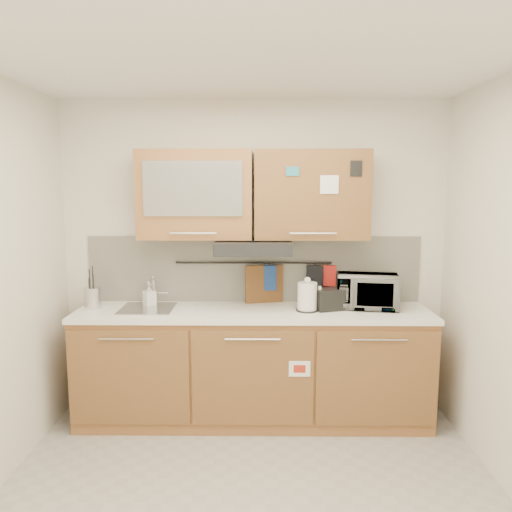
{
  "coord_description": "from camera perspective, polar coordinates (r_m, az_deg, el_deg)",
  "views": [
    {
      "loc": [
        0.06,
        -2.68,
        1.91
      ],
      "look_at": [
        0.02,
        1.05,
        1.37
      ],
      "focal_mm": 35.0,
      "sensor_mm": 36.0,
      "label": 1
    }
  ],
  "objects": [
    {
      "name": "oven_mitt",
      "position": [
        4.19,
        1.48,
        -2.5
      ],
      "size": [
        0.13,
        0.04,
        0.21
      ],
      "primitive_type": "cube",
      "rotation": [
        0.0,
        0.0,
        -0.08
      ],
      "color": "navy",
      "rests_on": "utensil_rail"
    },
    {
      "name": "base_cabinet",
      "position": [
        4.16,
        -0.31,
        -13.05
      ],
      "size": [
        2.8,
        0.64,
        0.88
      ],
      "color": "#A36D39",
      "rests_on": "floor"
    },
    {
      "name": "soap_bottle",
      "position": [
        4.19,
        -12.08,
        -4.37
      ],
      "size": [
        0.12,
        0.12,
        0.19
      ],
      "primitive_type": "imported",
      "rotation": [
        0.0,
        0.0,
        0.69
      ],
      "color": "#999999",
      "rests_on": "countertop"
    },
    {
      "name": "countertop",
      "position": [
        4.0,
        -0.32,
        -6.45
      ],
      "size": [
        2.82,
        0.62,
        0.04
      ],
      "primitive_type": "cube",
      "color": "white",
      "rests_on": "base_cabinet"
    },
    {
      "name": "backsplash",
      "position": [
        4.23,
        -0.26,
        -1.49
      ],
      "size": [
        2.8,
        0.02,
        0.56
      ],
      "primitive_type": "cube",
      "color": "silver",
      "rests_on": "countertop"
    },
    {
      "name": "microwave",
      "position": [
        4.15,
        12.62,
        -3.95
      ],
      "size": [
        0.53,
        0.4,
        0.27
      ],
      "primitive_type": "imported",
      "rotation": [
        0.0,
        0.0,
        -0.16
      ],
      "color": "#999999",
      "rests_on": "countertop"
    },
    {
      "name": "ceiling",
      "position": [
        2.77,
        -0.77,
        22.57
      ],
      "size": [
        3.2,
        3.2,
        0.0
      ],
      "primitive_type": "plane",
      "rotation": [
        3.14,
        0.0,
        0.0
      ],
      "color": "white",
      "rests_on": "wall_back"
    },
    {
      "name": "dark_pouch",
      "position": [
        4.22,
        6.73,
        -2.54
      ],
      "size": [
        0.14,
        0.04,
        0.22
      ],
      "primitive_type": "cube",
      "rotation": [
        0.0,
        0.0,
        -0.02
      ],
      "color": "black",
      "rests_on": "utensil_rail"
    },
    {
      "name": "utensil_rail",
      "position": [
        4.18,
        -0.27,
        -0.77
      ],
      "size": [
        1.3,
        0.02,
        0.02
      ],
      "primitive_type": "cylinder",
      "rotation": [
        0.0,
        1.57,
        0.0
      ],
      "color": "black",
      "rests_on": "backsplash"
    },
    {
      "name": "pot_holder",
      "position": [
        4.22,
        8.18,
        -2.24
      ],
      "size": [
        0.14,
        0.05,
        0.17
      ],
      "primitive_type": "cube",
      "rotation": [
        0.0,
        0.0,
        -0.22
      ],
      "color": "red",
      "rests_on": "utensil_rail"
    },
    {
      "name": "range_hood",
      "position": [
        3.96,
        -0.31,
        1.06
      ],
      "size": [
        0.6,
        0.46,
        0.1
      ],
      "primitive_type": "cube",
      "color": "black",
      "rests_on": "upper_cabinets"
    },
    {
      "name": "utensil_crock",
      "position": [
        4.26,
        -18.15,
        -4.5
      ],
      "size": [
        0.17,
        0.17,
        0.34
      ],
      "rotation": [
        0.0,
        0.0,
        0.34
      ],
      "color": "silver",
      "rests_on": "countertop"
    },
    {
      "name": "kettle",
      "position": [
        3.96,
        5.89,
        -4.73
      ],
      "size": [
        0.2,
        0.18,
        0.27
      ],
      "rotation": [
        0.0,
        0.0,
        0.05
      ],
      "color": "silver",
      "rests_on": "countertop"
    },
    {
      "name": "upper_cabinets",
      "position": [
        4.01,
        -0.37,
        7.03
      ],
      "size": [
        1.82,
        0.37,
        0.7
      ],
      "color": "#A36D39",
      "rests_on": "wall_back"
    },
    {
      "name": "wall_back",
      "position": [
        4.23,
        -0.26,
        -0.13
      ],
      "size": [
        3.2,
        0.0,
        3.2
      ],
      "primitive_type": "plane",
      "rotation": [
        1.57,
        0.0,
        0.0
      ],
      "color": "silver",
      "rests_on": "ground"
    },
    {
      "name": "sink",
      "position": [
        4.12,
        -12.28,
        -5.88
      ],
      "size": [
        0.42,
        0.4,
        0.26
      ],
      "color": "silver",
      "rests_on": "countertop"
    },
    {
      "name": "toaster",
      "position": [
        4.02,
        8.42,
        -4.91
      ],
      "size": [
        0.26,
        0.2,
        0.17
      ],
      "rotation": [
        0.0,
        0.0,
        0.33
      ],
      "color": "black",
      "rests_on": "countertop"
    },
    {
      "name": "cutting_board",
      "position": [
        4.21,
        0.94,
        -3.73
      ],
      "size": [
        0.32,
        0.09,
        0.4
      ],
      "primitive_type": "cube",
      "rotation": [
        0.0,
        0.0,
        0.2
      ],
      "color": "brown",
      "rests_on": "utensil_rail"
    }
  ]
}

